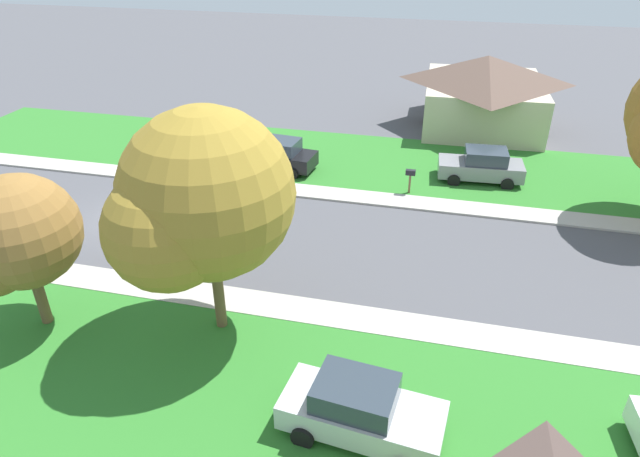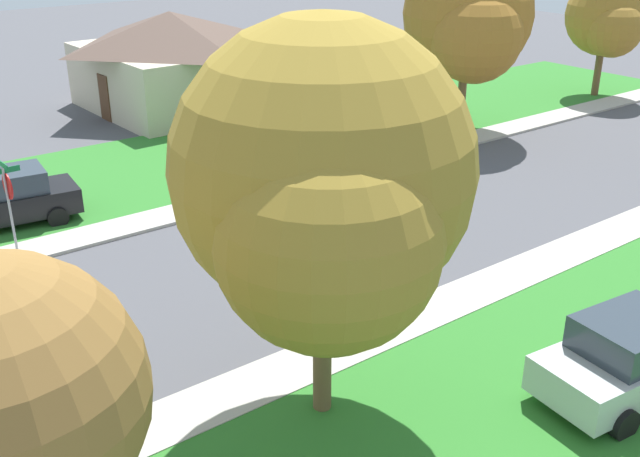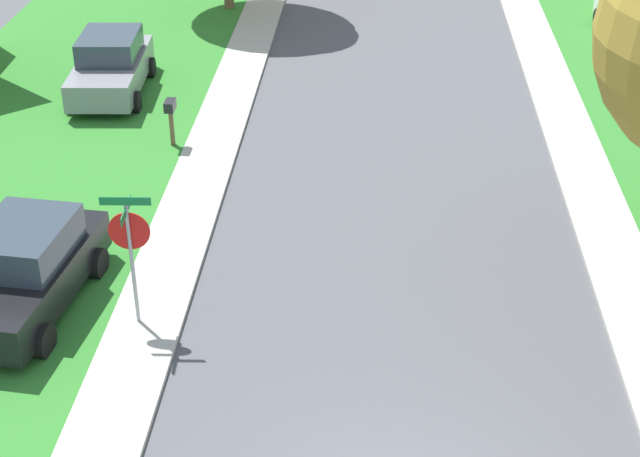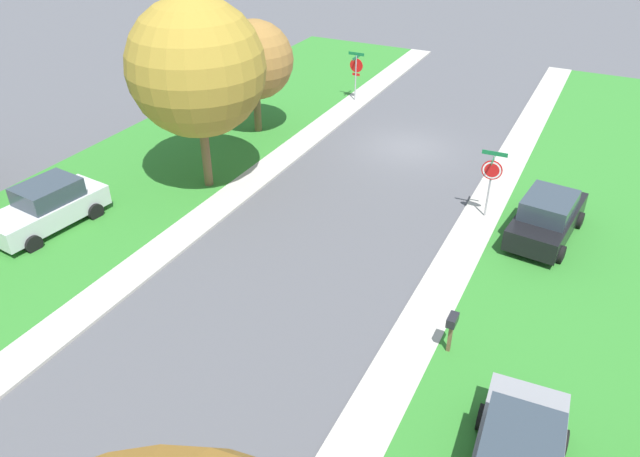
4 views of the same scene
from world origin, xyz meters
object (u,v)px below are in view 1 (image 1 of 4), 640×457
(car_black_kerbside_mid, at_px, (277,155))
(car_silver_behind_trees, at_px, (360,410))
(tree_sidewalk_far, at_px, (13,238))
(stop_sign_far_corner, at_px, (255,152))
(house_left_setback, at_px, (484,91))
(mailbox, at_px, (410,176))
(car_grey_driveway_right, at_px, (482,166))
(tree_sidewalk_near, at_px, (198,203))

(car_black_kerbside_mid, bearing_deg, car_silver_behind_trees, 24.41)
(car_black_kerbside_mid, bearing_deg, tree_sidewalk_far, -14.87)
(stop_sign_far_corner, distance_m, car_silver_behind_trees, 16.33)
(house_left_setback, height_order, mailbox, house_left_setback)
(stop_sign_far_corner, height_order, car_grey_driveway_right, stop_sign_far_corner)
(car_silver_behind_trees, distance_m, tree_sidewalk_far, 11.81)
(car_grey_driveway_right, xyz_separation_m, tree_sidewalk_far, (15.71, -14.70, 2.61))
(car_grey_driveway_right, bearing_deg, mailbox, -54.82)
(car_black_kerbside_mid, xyz_separation_m, tree_sidewalk_near, (13.49, 1.96, 3.97))
(car_silver_behind_trees, distance_m, mailbox, 15.13)
(stop_sign_far_corner, xyz_separation_m, car_grey_driveway_right, (-3.32, 11.23, -1.01))
(mailbox, bearing_deg, car_silver_behind_trees, 0.53)
(house_left_setback, bearing_deg, car_black_kerbside_mid, -47.23)
(car_silver_behind_trees, bearing_deg, car_grey_driveway_right, 169.27)
(car_black_kerbside_mid, relative_size, tree_sidewalk_near, 0.58)
(stop_sign_far_corner, relative_size, mailbox, 2.11)
(house_left_setback, relative_size, mailbox, 7.06)
(stop_sign_far_corner, xyz_separation_m, house_left_setback, (-12.27, 11.28, 0.49))
(car_grey_driveway_right, height_order, mailbox, car_grey_driveway_right)
(car_silver_behind_trees, relative_size, house_left_setback, 0.48)
(stop_sign_far_corner, relative_size, car_black_kerbside_mid, 0.62)
(car_silver_behind_trees, bearing_deg, stop_sign_far_corner, -151.01)
(stop_sign_far_corner, bearing_deg, car_grey_driveway_right, 106.46)
(mailbox, bearing_deg, stop_sign_far_corner, -83.59)
(stop_sign_far_corner, distance_m, tree_sidewalk_far, 12.96)
(stop_sign_far_corner, height_order, car_black_kerbside_mid, stop_sign_far_corner)
(mailbox, bearing_deg, tree_sidewalk_near, -23.94)
(car_black_kerbside_mid, distance_m, car_silver_behind_trees, 18.11)
(tree_sidewalk_far, bearing_deg, house_left_setback, 149.14)
(tree_sidewalk_far, bearing_deg, tree_sidewalk_near, 100.99)
(stop_sign_far_corner, distance_m, house_left_setback, 16.67)
(stop_sign_far_corner, relative_size, tree_sidewalk_near, 0.36)
(car_silver_behind_trees, bearing_deg, house_left_setback, 172.75)
(house_left_setback, bearing_deg, car_grey_driveway_right, -0.28)
(stop_sign_far_corner, xyz_separation_m, car_silver_behind_trees, (14.26, 7.90, -1.01))
(tree_sidewalk_far, height_order, tree_sidewalk_near, tree_sidewalk_near)
(mailbox, bearing_deg, tree_sidewalk_far, -40.25)
(car_black_kerbside_mid, relative_size, car_silver_behind_trees, 1.00)
(car_black_kerbside_mid, relative_size, tree_sidewalk_far, 0.82)
(car_grey_driveway_right, xyz_separation_m, tree_sidewalk_near, (14.57, -8.85, 3.97))
(car_grey_driveway_right, height_order, car_silver_behind_trees, same)
(tree_sidewalk_far, relative_size, mailbox, 4.17)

